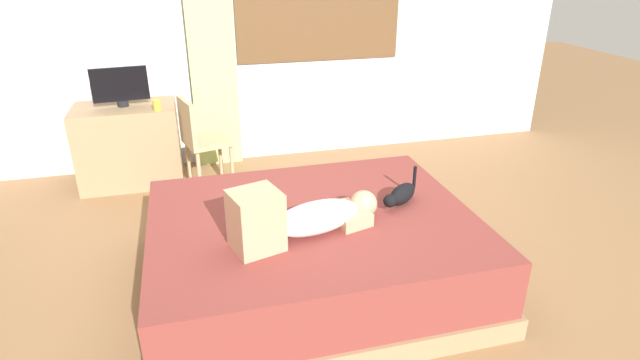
% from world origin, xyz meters
% --- Properties ---
extents(ground_plane, '(16.00, 16.00, 0.00)m').
position_xyz_m(ground_plane, '(0.00, 0.00, 0.00)').
color(ground_plane, olive).
extents(back_wall_with_window, '(6.40, 0.14, 2.90)m').
position_xyz_m(back_wall_with_window, '(0.02, 2.43, 1.46)').
color(back_wall_with_window, silver).
rests_on(back_wall_with_window, ground).
extents(bed, '(2.06, 1.67, 0.50)m').
position_xyz_m(bed, '(-0.14, 0.00, 0.25)').
color(bed, '#997A56').
rests_on(bed, ground).
extents(person_lying, '(0.94, 0.48, 0.34)m').
position_xyz_m(person_lying, '(-0.25, -0.20, 0.62)').
color(person_lying, silver).
rests_on(person_lying, bed).
extents(cat, '(0.30, 0.26, 0.21)m').
position_xyz_m(cat, '(0.46, 0.02, 0.57)').
color(cat, black).
rests_on(cat, bed).
extents(desk, '(0.90, 0.56, 0.74)m').
position_xyz_m(desk, '(-1.38, 2.03, 0.37)').
color(desk, '#997A56').
rests_on(desk, ground).
extents(tv_monitor, '(0.48, 0.10, 0.35)m').
position_xyz_m(tv_monitor, '(-1.38, 2.03, 0.92)').
color(tv_monitor, black).
rests_on(tv_monitor, desk).
extents(cup, '(0.07, 0.07, 0.10)m').
position_xyz_m(cup, '(-1.08, 1.82, 0.79)').
color(cup, gold).
rests_on(cup, desk).
extents(chair_by_desk, '(0.47, 0.47, 0.86)m').
position_xyz_m(chair_by_desk, '(-0.74, 1.67, 0.51)').
color(chair_by_desk, tan).
rests_on(chair_by_desk, ground).
extents(curtain_left, '(0.44, 0.06, 2.51)m').
position_xyz_m(curtain_left, '(-0.54, 2.31, 1.25)').
color(curtain_left, '#ADCC75').
rests_on(curtain_left, ground).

